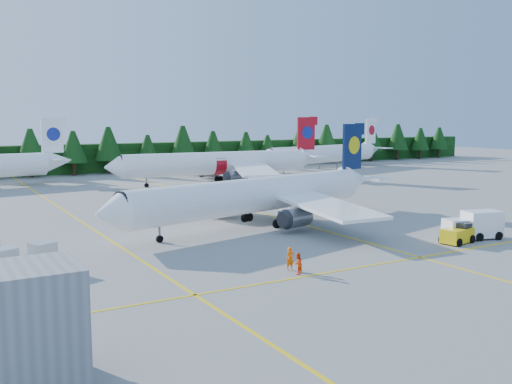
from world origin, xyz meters
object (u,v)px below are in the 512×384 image
airliner_red (214,164)px  service_truck (473,225)px  airliner_navy (249,197)px  baggage_tug (458,234)px

airliner_red → service_truck: bearing=-86.7°
airliner_red → service_truck: (0.56, -54.02, -2.17)m
airliner_red → airliner_navy: bearing=-108.2°
airliner_red → baggage_tug: 54.60m
service_truck → airliner_red: bearing=106.0°
airliner_red → baggage_tug: size_ratio=11.57×
airliner_navy → service_truck: 21.99m
airliner_red → baggage_tug: (-2.03, -54.50, -2.64)m
airliner_navy → baggage_tug: bearing=-65.8°
airliner_navy → airliner_red: size_ratio=0.90×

